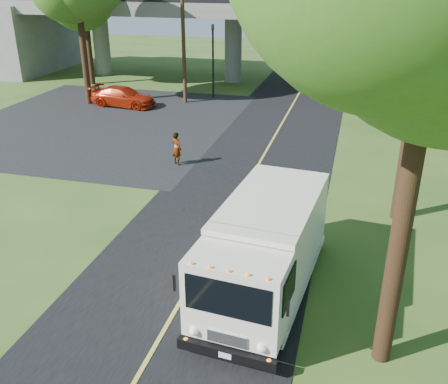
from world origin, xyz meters
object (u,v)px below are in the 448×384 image
(step_van, at_px, (265,247))
(red_sedan, at_px, (123,97))
(utility_pole, at_px, (183,36))
(pedestrian, at_px, (177,149))
(traffic_signal, at_px, (213,53))

(step_van, bearing_deg, red_sedan, 130.73)
(utility_pole, height_order, red_sedan, utility_pole)
(utility_pole, bearing_deg, step_van, -65.27)
(utility_pole, relative_size, step_van, 1.31)
(step_van, xyz_separation_m, pedestrian, (-6.06, 9.27, -0.70))
(utility_pole, distance_m, step_van, 23.40)
(red_sedan, bearing_deg, traffic_signal, -47.22)
(traffic_signal, xyz_separation_m, pedestrian, (2.15, -13.81, -2.38))
(step_van, height_order, red_sedan, step_van)
(traffic_signal, bearing_deg, step_van, -70.42)
(traffic_signal, bearing_deg, red_sedan, -142.36)
(utility_pole, height_order, step_van, utility_pole)
(utility_pole, height_order, pedestrian, utility_pole)
(traffic_signal, bearing_deg, utility_pole, -126.87)
(red_sedan, relative_size, pedestrian, 2.82)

